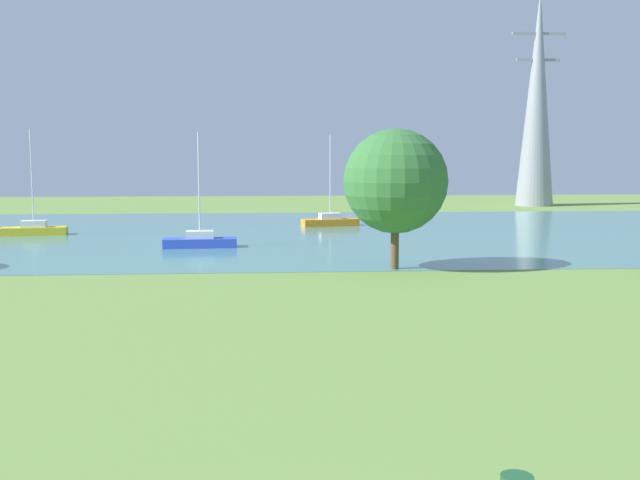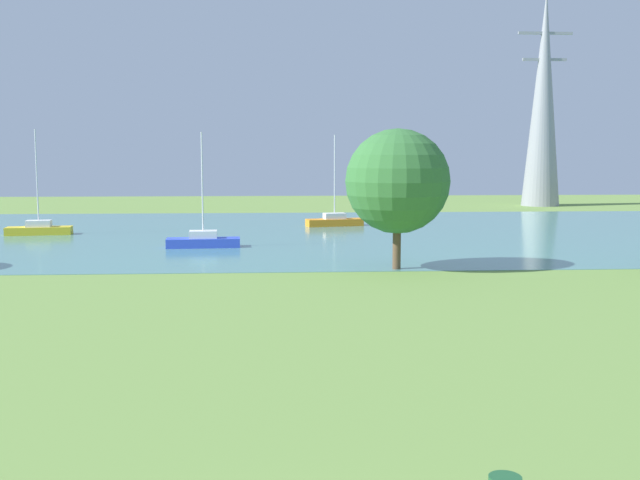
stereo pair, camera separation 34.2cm
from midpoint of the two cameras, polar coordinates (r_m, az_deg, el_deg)
The scene contains 7 objects.
ground_plane at distance 31.97m, azimuth -2.90°, elevation -4.69°, with size 160.00×160.00×0.00m, color olive.
water_surface at distance 59.68m, azimuth -3.54°, elevation 0.54°, with size 140.00×40.00×0.02m, color teal.
sailboat_yellow at distance 61.90m, azimuth -20.73°, elevation 0.78°, with size 4.94×2.04×7.99m.
sailboat_orange at distance 65.14m, azimuth 0.62°, elevation 1.46°, with size 5.00×2.39×7.72m.
sailboat_blue at distance 50.93m, azimuth -9.15°, elevation -0.04°, with size 4.88×1.78×7.55m.
tree_west_far at distance 40.79m, azimuth 5.42°, elevation 4.38°, with size 5.58×5.58×7.51m.
electricity_pylon at distance 94.41m, azimuth 15.81°, elevation 10.11°, with size 6.40×4.40×25.05m.
Camera 1 is at (-0.88, -9.34, 6.20)m, focal length 42.83 mm.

